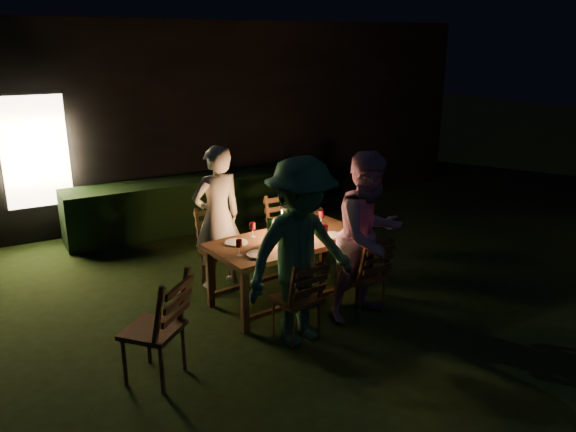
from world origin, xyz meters
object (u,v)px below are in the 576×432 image
chair_near_right (363,290)px  person_house_side (217,218)px  chair_spare (156,346)px  chair_far_left (221,263)px  chair_near_left (297,312)px  bottle_bucket_a (305,199)px  dining_table (288,245)px  side_table (306,214)px  person_opp_right (369,237)px  bottle_table (270,231)px  ice_bucket (307,202)px  person_opp_left (301,253)px  lantern (289,223)px  chair_far_right (288,246)px  chair_end (366,253)px  bottle_bucket_b (308,197)px

chair_near_right → person_house_side: bearing=120.2°
chair_spare → chair_far_left: bearing=8.2°
chair_near_left → bottle_bucket_a: 2.43m
bottle_bucket_a → chair_near_left: bearing=-122.4°
dining_table → side_table: dining_table is taller
dining_table → person_opp_right: person_opp_right is taller
person_house_side → bottle_bucket_a: 1.53m
bottle_table → ice_bucket: (1.22, 1.26, -0.15)m
person_opp_left → bottle_table: 0.85m
person_house_side → lantern: person_house_side is taller
chair_far_right → chair_end: bearing=136.2°
dining_table → person_house_side: 0.96m
ice_bucket → bottle_bucket_b: bearing=38.7°
bottle_table → bottle_bucket_b: bottle_table is taller
chair_far_left → chair_spare: bearing=48.0°
chair_near_left → bottle_bucket_b: bottle_bucket_b is taller
person_opp_right → person_opp_left: bearing=180.0°
person_house_side → ice_bucket: size_ratio=5.79×
chair_near_right → person_opp_left: person_opp_left is taller
person_opp_left → bottle_bucket_b: person_opp_left is taller
chair_end → person_opp_left: person_opp_left is taller
person_house_side → bottle_table: size_ratio=6.20×
lantern → bottle_table: lantern is taller
person_opp_right → ice_bucket: 2.04m
chair_near_left → person_house_side: 1.69m
chair_near_left → chair_spare: bearing=174.0°
person_house_side → person_opp_right: 1.87m
person_house_side → bottle_table: bearing=103.7°
ice_bucket → person_house_side: bearing=-162.8°
person_opp_right → bottle_bucket_b: 2.09m
side_table → ice_bucket: 0.18m
person_house_side → bottle_table: (0.30, -0.79, 0.02)m
bottle_bucket_b → bottle_table: bearing=-134.3°
chair_near_left → bottle_bucket_b: bearing=49.6°
chair_near_left → ice_bucket: chair_near_left is taller
lantern → person_opp_right: bearing=-58.3°
dining_table → person_opp_left: person_opp_left is taller
bottle_bucket_a → dining_table: bearing=-127.8°
chair_far_left → person_house_side: (-0.01, 0.05, 0.56)m
chair_near_left → lantern: size_ratio=2.63×
chair_near_left → person_house_side: size_ratio=0.53×
chair_far_right → lantern: 1.06m
person_opp_right → ice_bucket: person_opp_right is taller
lantern → chair_far_right: bearing=62.1°
chair_far_right → person_opp_right: (0.09, -1.59, 0.61)m
lantern → chair_near_right: bearing=-57.0°
bottle_bucket_b → chair_far_left: bearing=-160.3°
side_table → ice_bucket: bearing=90.0°
chair_near_left → chair_end: 1.85m
person_opp_right → person_opp_left: person_opp_left is taller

